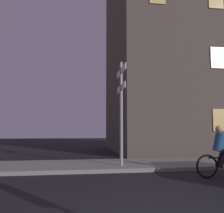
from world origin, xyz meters
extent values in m
cube|color=gray|center=(0.00, 6.24, 0.07)|extent=(40.00, 2.93, 0.14)
cylinder|color=gray|center=(0.36, 5.55, 2.11)|extent=(0.12, 0.12, 3.94)
cube|color=white|center=(0.36, 5.55, 3.73)|extent=(0.03, 1.74, 0.24)
cube|color=beige|center=(0.36, 5.55, 3.08)|extent=(0.03, 1.54, 0.24)
torus|color=black|center=(2.62, 3.47, 0.36)|extent=(0.72, 0.07, 0.72)
cylinder|color=black|center=(3.17, 3.48, 0.61)|extent=(1.00, 0.06, 0.04)
cylinder|color=navy|center=(3.07, 3.47, 1.08)|extent=(0.46, 0.33, 0.61)
sphere|color=tan|center=(3.07, 3.47, 1.50)|extent=(0.22, 0.22, 0.22)
cylinder|color=black|center=(3.12, 3.57, 0.58)|extent=(0.34, 0.13, 0.55)
cylinder|color=black|center=(3.12, 3.39, 0.58)|extent=(0.34, 0.13, 0.55)
cube|color=#4C443D|center=(6.49, 13.06, 10.17)|extent=(10.39, 8.43, 20.34)
cube|color=#F2C672|center=(6.49, 8.82, 2.00)|extent=(0.90, 0.06, 1.20)
cube|color=#F2C672|center=(6.49, 8.82, 5.47)|extent=(0.90, 0.06, 1.20)
camera|label=1|loc=(-1.45, -3.84, 1.48)|focal=40.40mm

